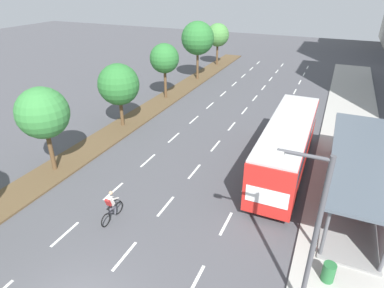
{
  "coord_description": "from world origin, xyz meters",
  "views": [
    {
      "loc": [
        7.2,
        -5.32,
        11.27
      ],
      "look_at": [
        -0.78,
        12.65,
        1.2
      ],
      "focal_mm": 30.55,
      "sensor_mm": 36.0,
      "label": 1
    }
  ],
  "objects_px": {
    "cyclist": "(111,207)",
    "median_tree_second": "(43,113)",
    "median_tree_third": "(119,85)",
    "trash_bin": "(329,272)",
    "median_tree_fourth": "(164,59)",
    "bus": "(287,142)",
    "median_tree_farthest": "(218,35)",
    "bus_shelter": "(362,173)",
    "median_tree_fifth": "(198,38)",
    "streetlight": "(311,228)"
  },
  "relations": [
    {
      "from": "cyclist",
      "to": "median_tree_second",
      "type": "xyz_separation_m",
      "value": [
        -6.39,
        2.49,
        3.22
      ]
    },
    {
      "from": "median_tree_third",
      "to": "trash_bin",
      "type": "xyz_separation_m",
      "value": [
        16.92,
        -9.93,
        -3.04
      ]
    },
    {
      "from": "median_tree_third",
      "to": "median_tree_fourth",
      "type": "distance_m",
      "value": 7.79
    },
    {
      "from": "bus",
      "to": "median_tree_farthest",
      "type": "bearing_deg",
      "value": 118.78
    },
    {
      "from": "bus_shelter",
      "to": "bus",
      "type": "relative_size",
      "value": 1.01
    },
    {
      "from": "median_tree_fourth",
      "to": "median_tree_fifth",
      "type": "height_order",
      "value": "median_tree_fifth"
    },
    {
      "from": "bus",
      "to": "median_tree_fifth",
      "type": "bearing_deg",
      "value": 127.9
    },
    {
      "from": "median_tree_fourth",
      "to": "trash_bin",
      "type": "bearing_deg",
      "value": -46.28
    },
    {
      "from": "median_tree_third",
      "to": "streetlight",
      "type": "height_order",
      "value": "streetlight"
    },
    {
      "from": "median_tree_fifth",
      "to": "trash_bin",
      "type": "height_order",
      "value": "median_tree_fifth"
    },
    {
      "from": "cyclist",
      "to": "median_tree_fourth",
      "type": "height_order",
      "value": "median_tree_fourth"
    },
    {
      "from": "median_tree_third",
      "to": "bus",
      "type": "bearing_deg",
      "value": -7.32
    },
    {
      "from": "bus_shelter",
      "to": "median_tree_farthest",
      "type": "relative_size",
      "value": 2.03
    },
    {
      "from": "median_tree_fourth",
      "to": "median_tree_fifth",
      "type": "relative_size",
      "value": 0.81
    },
    {
      "from": "cyclist",
      "to": "median_tree_farthest",
      "type": "xyz_separation_m",
      "value": [
        -6.53,
        33.59,
        3.38
      ]
    },
    {
      "from": "bus",
      "to": "cyclist",
      "type": "bearing_deg",
      "value": -130.47
    },
    {
      "from": "median_tree_third",
      "to": "streetlight",
      "type": "bearing_deg",
      "value": -36.1
    },
    {
      "from": "median_tree_second",
      "to": "streetlight",
      "type": "bearing_deg",
      "value": -13.57
    },
    {
      "from": "bus",
      "to": "trash_bin",
      "type": "xyz_separation_m",
      "value": [
        3.2,
        -8.17,
        -1.49
      ]
    },
    {
      "from": "bus",
      "to": "streetlight",
      "type": "xyz_separation_m",
      "value": [
        2.17,
        -9.83,
        1.82
      ]
    },
    {
      "from": "median_tree_second",
      "to": "median_tree_fourth",
      "type": "bearing_deg",
      "value": 90.34
    },
    {
      "from": "median_tree_fifth",
      "to": "median_tree_farthest",
      "type": "bearing_deg",
      "value": 92.23
    },
    {
      "from": "cyclist",
      "to": "median_tree_farthest",
      "type": "bearing_deg",
      "value": 100.99
    },
    {
      "from": "median_tree_farthest",
      "to": "bus_shelter",
      "type": "bearing_deg",
      "value": -55.95
    },
    {
      "from": "cyclist",
      "to": "trash_bin",
      "type": "height_order",
      "value": "cyclist"
    },
    {
      "from": "streetlight",
      "to": "trash_bin",
      "type": "bearing_deg",
      "value": 58.1
    },
    {
      "from": "median_tree_third",
      "to": "median_tree_farthest",
      "type": "distance_m",
      "value": 23.33
    },
    {
      "from": "median_tree_fourth",
      "to": "streetlight",
      "type": "xyz_separation_m",
      "value": [
        15.9,
        -19.36,
        -0.22
      ]
    },
    {
      "from": "cyclist",
      "to": "median_tree_fifth",
      "type": "relative_size",
      "value": 0.27
    },
    {
      "from": "median_tree_second",
      "to": "streetlight",
      "type": "relative_size",
      "value": 0.84
    },
    {
      "from": "median_tree_second",
      "to": "trash_bin",
      "type": "relative_size",
      "value": 6.44
    },
    {
      "from": "median_tree_third",
      "to": "trash_bin",
      "type": "bearing_deg",
      "value": -30.41
    },
    {
      "from": "median_tree_fifth",
      "to": "cyclist",
      "type": "bearing_deg",
      "value": -76.45
    },
    {
      "from": "median_tree_fourth",
      "to": "median_tree_second",
      "type": "bearing_deg",
      "value": -89.66
    },
    {
      "from": "bus_shelter",
      "to": "median_tree_fourth",
      "type": "relative_size",
      "value": 2.08
    },
    {
      "from": "median_tree_second",
      "to": "median_tree_fourth",
      "type": "height_order",
      "value": "median_tree_second"
    },
    {
      "from": "median_tree_farthest",
      "to": "streetlight",
      "type": "height_order",
      "value": "streetlight"
    },
    {
      "from": "median_tree_third",
      "to": "median_tree_fifth",
      "type": "height_order",
      "value": "median_tree_fifth"
    },
    {
      "from": "bus",
      "to": "median_tree_fifth",
      "type": "distance_m",
      "value": 22.12
    },
    {
      "from": "median_tree_fourth",
      "to": "median_tree_farthest",
      "type": "height_order",
      "value": "median_tree_farthest"
    },
    {
      "from": "bus_shelter",
      "to": "trash_bin",
      "type": "bearing_deg",
      "value": -99.37
    },
    {
      "from": "median_tree_fourth",
      "to": "median_tree_fifth",
      "type": "bearing_deg",
      "value": 88.12
    },
    {
      "from": "median_tree_farthest",
      "to": "trash_bin",
      "type": "height_order",
      "value": "median_tree_farthest"
    },
    {
      "from": "median_tree_farthest",
      "to": "bus",
      "type": "bearing_deg",
      "value": -61.22
    },
    {
      "from": "median_tree_fifth",
      "to": "median_tree_farthest",
      "type": "height_order",
      "value": "median_tree_fifth"
    },
    {
      "from": "cyclist",
      "to": "streetlight",
      "type": "xyz_separation_m",
      "value": [
        9.42,
        -1.32,
        3.1
      ]
    },
    {
      "from": "median_tree_second",
      "to": "median_tree_fourth",
      "type": "relative_size",
      "value": 1.0
    },
    {
      "from": "median_tree_fifth",
      "to": "median_tree_farthest",
      "type": "relative_size",
      "value": 1.2
    },
    {
      "from": "bus",
      "to": "trash_bin",
      "type": "distance_m",
      "value": 8.9
    },
    {
      "from": "median_tree_third",
      "to": "median_tree_fifth",
      "type": "relative_size",
      "value": 0.77
    }
  ]
}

